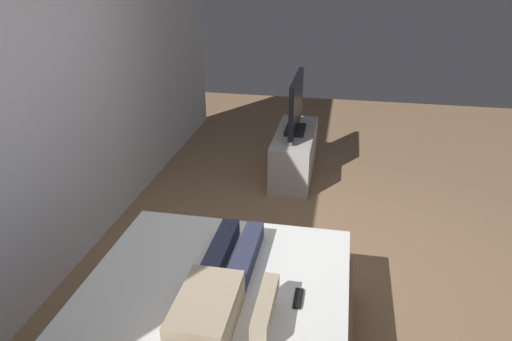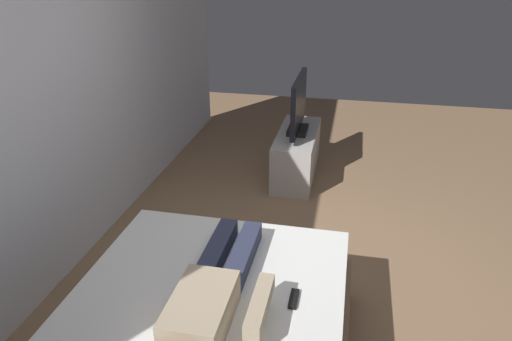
{
  "view_description": "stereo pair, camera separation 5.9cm",
  "coord_description": "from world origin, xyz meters",
  "px_view_note": "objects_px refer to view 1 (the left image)",
  "views": [
    {
      "loc": [
        -2.65,
        -0.13,
        2.22
      ],
      "look_at": [
        0.56,
        0.49,
        0.69
      ],
      "focal_mm": 32.81,
      "sensor_mm": 36.0,
      "label": 1
    },
    {
      "loc": [
        -2.64,
        -0.19,
        2.22
      ],
      "look_at": [
        0.56,
        0.49,
        0.69
      ],
      "focal_mm": 32.81,
      "sensor_mm": 36.0,
      "label": 2
    }
  ],
  "objects_px": {
    "tv_stand": "(294,154)",
    "tv": "(296,106)",
    "remote": "(298,298)",
    "person": "(217,297)"
  },
  "relations": [
    {
      "from": "remote",
      "to": "tv",
      "type": "height_order",
      "value": "tv"
    },
    {
      "from": "person",
      "to": "remote",
      "type": "bearing_deg",
      "value": -69.53
    },
    {
      "from": "remote",
      "to": "tv",
      "type": "relative_size",
      "value": 0.17
    },
    {
      "from": "tv_stand",
      "to": "tv",
      "type": "distance_m",
      "value": 0.53
    },
    {
      "from": "remote",
      "to": "tv_stand",
      "type": "xyz_separation_m",
      "value": [
        2.65,
        0.32,
        -0.3
      ]
    },
    {
      "from": "remote",
      "to": "tv",
      "type": "xyz_separation_m",
      "value": [
        2.65,
        0.32,
        0.24
      ]
    },
    {
      "from": "person",
      "to": "tv_stand",
      "type": "xyz_separation_m",
      "value": [
        2.81,
        -0.08,
        -0.37
      ]
    },
    {
      "from": "person",
      "to": "tv",
      "type": "bearing_deg",
      "value": -1.73
    },
    {
      "from": "person",
      "to": "remote",
      "type": "height_order",
      "value": "person"
    },
    {
      "from": "remote",
      "to": "tv",
      "type": "bearing_deg",
      "value": 6.87
    }
  ]
}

